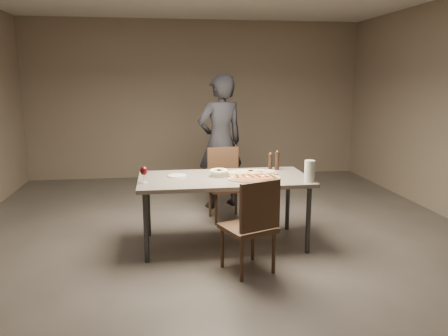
{
  "coord_description": "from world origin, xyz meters",
  "views": [
    {
      "loc": [
        -0.65,
        -4.47,
        1.77
      ],
      "look_at": [
        0.0,
        0.0,
        0.85
      ],
      "focal_mm": 35.0,
      "sensor_mm": 36.0,
      "label": 1
    }
  ],
  "objects": [
    {
      "name": "carafe",
      "position": [
        0.83,
        -0.32,
        0.86
      ],
      "size": [
        0.11,
        0.11,
        0.22
      ],
      "rotation": [
        0.0,
        0.0,
        -0.12
      ],
      "color": "silver",
      "rests_on": "dining_table"
    },
    {
      "name": "chair_far",
      "position": [
        0.14,
        0.92,
        0.51
      ],
      "size": [
        0.47,
        0.47,
        0.91
      ],
      "rotation": [
        0.0,
        0.0,
        3.24
      ],
      "color": "#3F291A",
      "rests_on": "ground"
    },
    {
      "name": "chair_near",
      "position": [
        0.15,
        -0.77,
        0.51
      ],
      "size": [
        0.55,
        0.55,
        0.9
      ],
      "rotation": [
        0.0,
        0.0,
        0.38
      ],
      "color": "#3F291A",
      "rests_on": "ground"
    },
    {
      "name": "ham_pizza",
      "position": [
        0.31,
        0.1,
        0.77
      ],
      "size": [
        0.61,
        0.34,
        0.04
      ],
      "rotation": [
        0.0,
        0.0,
        0.07
      ],
      "color": "tan",
      "rests_on": "dining_table"
    },
    {
      "name": "pepper_mill_left",
      "position": [
        0.59,
        0.34,
        0.84
      ],
      "size": [
        0.05,
        0.05,
        0.19
      ],
      "rotation": [
        0.0,
        0.0,
        0.23
      ],
      "color": "black",
      "rests_on": "dining_table"
    },
    {
      "name": "zucchini_pizza",
      "position": [
        0.3,
        -0.14,
        0.77
      ],
      "size": [
        0.55,
        0.31,
        0.05
      ],
      "rotation": [
        0.0,
        0.0,
        0.24
      ],
      "color": "tan",
      "rests_on": "dining_table"
    },
    {
      "name": "room",
      "position": [
        0.0,
        0.0,
        1.4
      ],
      "size": [
        7.0,
        7.0,
        7.0
      ],
      "color": "#5A534D",
      "rests_on": "ground"
    },
    {
      "name": "pepper_mill_right",
      "position": [
        0.66,
        0.31,
        0.86
      ],
      "size": [
        0.06,
        0.06,
        0.22
      ],
      "rotation": [
        0.0,
        0.0,
        -0.29
      ],
      "color": "black",
      "rests_on": "dining_table"
    },
    {
      "name": "diner",
      "position": [
        0.16,
        1.44,
        0.92
      ],
      "size": [
        0.78,
        0.63,
        1.84
      ],
      "primitive_type": "imported",
      "rotation": [
        0.0,
        0.0,
        3.46
      ],
      "color": "black",
      "rests_on": "ground"
    },
    {
      "name": "bread_basket",
      "position": [
        -0.05,
        0.06,
        0.79
      ],
      "size": [
        0.2,
        0.2,
        0.07
      ],
      "rotation": [
        0.0,
        0.0,
        -0.12
      ],
      "color": "#EFEAC2",
      "rests_on": "dining_table"
    },
    {
      "name": "oil_dish",
      "position": [
        0.54,
        0.2,
        0.76
      ],
      "size": [
        0.13,
        0.13,
        0.02
      ],
      "rotation": [
        0.0,
        0.0,
        -0.08
      ],
      "color": "white",
      "rests_on": "dining_table"
    },
    {
      "name": "dining_table",
      "position": [
        0.0,
        0.0,
        0.69
      ],
      "size": [
        1.8,
        0.9,
        0.75
      ],
      "color": "slate",
      "rests_on": "ground"
    },
    {
      "name": "side_plate",
      "position": [
        -0.49,
        0.11,
        0.76
      ],
      "size": [
        0.2,
        0.2,
        0.01
      ],
      "rotation": [
        0.0,
        0.0,
        0.38
      ],
      "color": "white",
      "rests_on": "dining_table"
    },
    {
      "name": "wine_glass",
      "position": [
        -0.83,
        -0.14,
        0.87
      ],
      "size": [
        0.08,
        0.08,
        0.17
      ],
      "rotation": [
        0.0,
        0.0,
        0.43
      ],
      "color": "silver",
      "rests_on": "dining_table"
    }
  ]
}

